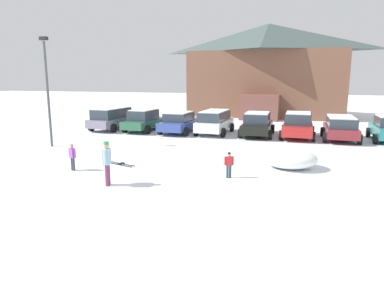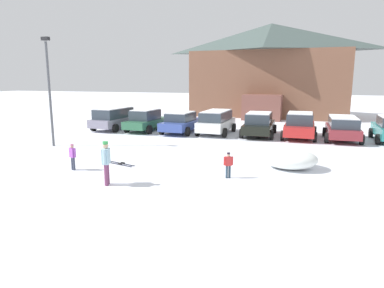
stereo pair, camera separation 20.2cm
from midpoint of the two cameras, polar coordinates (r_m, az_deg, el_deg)
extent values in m
plane|color=white|center=(10.34, -17.04, -12.11)|extent=(160.00, 160.00, 0.00)
cube|color=brown|center=(37.74, 12.15, 9.74)|extent=(15.80, 8.03, 6.65)
pyramid|color=#404F4C|center=(37.96, 12.45, 16.91)|extent=(16.43, 8.66, 2.82)
cube|color=brown|center=(33.33, 11.01, 5.99)|extent=(3.68, 1.96, 2.40)
cube|color=gray|center=(27.47, -13.32, 3.66)|extent=(2.19, 4.45, 0.60)
cube|color=#2D3842|center=(27.33, -13.49, 5.00)|extent=(1.89, 3.40, 0.72)
cube|color=white|center=(27.29, -13.52, 5.81)|extent=(1.76, 3.23, 0.06)
cylinder|color=black|center=(29.16, -13.42, 3.47)|extent=(0.27, 0.66, 0.64)
cylinder|color=black|center=(28.08, -10.08, 3.32)|extent=(0.27, 0.66, 0.64)
cylinder|color=black|center=(27.02, -16.63, 2.74)|extent=(0.27, 0.66, 0.64)
cylinder|color=black|center=(25.86, -13.16, 2.56)|extent=(0.27, 0.66, 0.64)
cube|color=#2B6142|center=(26.35, -8.05, 3.50)|extent=(2.06, 4.52, 0.55)
cube|color=#2D3842|center=(26.08, -8.32, 4.82)|extent=(1.69, 2.40, 0.71)
cube|color=white|center=(26.04, -8.34, 5.66)|extent=(1.58, 2.27, 0.06)
cylinder|color=black|center=(28.01, -8.37, 3.36)|extent=(0.27, 0.65, 0.64)
cylinder|color=black|center=(27.15, -4.91, 3.20)|extent=(0.27, 0.65, 0.64)
cylinder|color=black|center=(25.69, -11.33, 2.58)|extent=(0.27, 0.65, 0.64)
cylinder|color=black|center=(24.75, -7.66, 2.38)|extent=(0.27, 0.65, 0.64)
cube|color=#344A95|center=(25.23, -2.22, 3.30)|extent=(2.06, 4.59, 0.58)
cube|color=#2D3842|center=(24.95, -2.42, 4.55)|extent=(1.73, 2.42, 0.58)
cube|color=white|center=(24.92, -2.43, 5.28)|extent=(1.61, 2.30, 0.06)
cylinder|color=black|center=(26.91, -3.06, 3.15)|extent=(0.25, 0.65, 0.64)
cylinder|color=black|center=(26.23, 0.91, 2.96)|extent=(0.25, 0.65, 0.64)
cylinder|color=black|center=(24.39, -5.58, 2.30)|extent=(0.25, 0.65, 0.64)
cylinder|color=black|center=(23.63, -1.25, 2.07)|extent=(0.25, 0.65, 0.64)
cube|color=silver|center=(24.72, 3.57, 3.23)|extent=(2.00, 4.42, 0.67)
cube|color=#2D3842|center=(24.56, 3.53, 4.71)|extent=(1.74, 3.37, 0.63)
cube|color=white|center=(24.52, 3.54, 5.52)|extent=(1.62, 3.20, 0.06)
cylinder|color=black|center=(26.31, 2.32, 2.98)|extent=(0.25, 0.65, 0.64)
cylinder|color=black|center=(25.82, 6.45, 2.77)|extent=(0.25, 0.65, 0.64)
cylinder|color=black|center=(23.78, 0.43, 2.13)|extent=(0.25, 0.65, 0.64)
cylinder|color=black|center=(23.23, 4.96, 1.88)|extent=(0.25, 0.65, 0.64)
cube|color=black|center=(24.29, 10.58, 2.82)|extent=(1.85, 4.48, 0.58)
cube|color=#2D3842|center=(23.99, 10.58, 4.24)|extent=(1.63, 2.33, 0.68)
cube|color=white|center=(23.95, 10.61, 5.12)|extent=(1.51, 2.21, 0.06)
cylinder|color=black|center=(25.81, 8.70, 2.71)|extent=(0.22, 0.64, 0.64)
cylinder|color=black|center=(25.62, 13.10, 2.49)|extent=(0.22, 0.64, 0.64)
cylinder|color=black|center=(23.09, 7.75, 1.77)|extent=(0.22, 0.64, 0.64)
cylinder|color=black|center=(22.88, 12.66, 1.52)|extent=(0.22, 0.64, 0.64)
cube|color=#B32321|center=(24.11, 16.96, 2.53)|extent=(1.96, 4.41, 0.63)
cube|color=#2D3842|center=(23.81, 17.04, 4.06)|extent=(1.69, 2.31, 0.72)
cube|color=white|center=(23.77, 17.10, 4.99)|extent=(1.57, 2.19, 0.06)
cylinder|color=black|center=(25.53, 14.76, 2.38)|extent=(0.24, 0.65, 0.64)
cylinder|color=black|center=(25.50, 19.23, 2.12)|extent=(0.24, 0.65, 0.64)
cylinder|color=black|center=(22.85, 14.35, 1.43)|extent=(0.24, 0.65, 0.64)
cylinder|color=black|center=(22.82, 19.35, 1.14)|extent=(0.24, 0.65, 0.64)
cube|color=maroon|center=(24.04, 23.24, 2.04)|extent=(1.87, 4.04, 0.59)
cube|color=#2D3842|center=(23.88, 23.37, 3.41)|extent=(1.64, 3.07, 0.59)
cube|color=white|center=(23.85, 23.43, 4.18)|extent=(1.53, 2.92, 0.06)
cylinder|color=black|center=(25.22, 20.66, 1.93)|extent=(0.22, 0.64, 0.64)
cylinder|color=black|center=(25.43, 25.12, 1.67)|extent=(0.22, 0.64, 0.64)
cylinder|color=black|center=(22.76, 21.03, 1.00)|extent=(0.22, 0.64, 0.64)
cylinder|color=black|center=(22.99, 25.96, 0.72)|extent=(0.22, 0.64, 0.64)
cylinder|color=black|center=(26.20, 27.10, 1.74)|extent=(0.24, 0.65, 0.64)
cylinder|color=black|center=(23.61, 28.03, 0.78)|extent=(0.24, 0.65, 0.64)
cylinder|color=#6D3559|center=(13.33, -14.22, -4.87)|extent=(0.15, 0.15, 0.82)
cylinder|color=#6D3559|center=(13.16, -14.40, -5.08)|extent=(0.15, 0.15, 0.82)
cube|color=#9AC2D4|center=(13.07, -14.45, -2.02)|extent=(0.35, 0.45, 0.58)
cylinder|color=#9AC2D4|center=(13.31, -14.21, -1.71)|extent=(0.11, 0.11, 0.55)
cylinder|color=#9AC2D4|center=(12.83, -14.71, -2.21)|extent=(0.11, 0.11, 0.55)
sphere|color=tan|center=(12.99, -14.54, -0.32)|extent=(0.21, 0.21, 0.21)
cylinder|color=green|center=(12.97, -14.56, 0.17)|extent=(0.20, 0.20, 0.10)
cylinder|color=#2A3F50|center=(13.89, 5.97, -4.60)|extent=(0.09, 0.09, 0.51)
cylinder|color=#2A3F50|center=(13.86, 5.51, -4.61)|extent=(0.09, 0.09, 0.51)
cube|color=red|center=(13.76, 5.77, -2.84)|extent=(0.29, 0.24, 0.36)
cylinder|color=red|center=(13.80, 6.42, -2.78)|extent=(0.07, 0.07, 0.35)
cylinder|color=red|center=(13.73, 5.12, -2.82)|extent=(0.07, 0.07, 0.35)
sphere|color=tan|center=(13.71, 5.79, -1.83)|extent=(0.13, 0.13, 0.13)
cylinder|color=#281C2B|center=(13.69, 5.80, -1.55)|extent=(0.13, 0.13, 0.06)
cylinder|color=#393E51|center=(15.75, -19.46, -3.19)|extent=(0.10, 0.10, 0.57)
cylinder|color=#393E51|center=(15.86, -19.70, -3.12)|extent=(0.10, 0.10, 0.57)
cube|color=purple|center=(15.70, -19.69, -1.43)|extent=(0.32, 0.26, 0.40)
cylinder|color=purple|center=(15.55, -19.36, -1.48)|extent=(0.08, 0.08, 0.38)
cylinder|color=purple|center=(15.85, -20.03, -1.30)|extent=(0.08, 0.08, 0.38)
sphere|color=tan|center=(15.65, -19.76, -0.44)|extent=(0.15, 0.15, 0.15)
cylinder|color=pink|center=(15.63, -19.78, -0.16)|extent=(0.14, 0.14, 0.07)
cube|color=#1D202F|center=(16.27, -12.45, -3.38)|extent=(1.57, 0.57, 0.02)
cube|color=black|center=(16.22, -12.33, -3.27)|extent=(0.22, 0.14, 0.06)
cube|color=#1D202F|center=(16.40, -11.94, -3.25)|extent=(1.57, 0.57, 0.02)
cube|color=black|center=(16.36, -11.83, -3.14)|extent=(0.22, 0.14, 0.06)
cylinder|color=#515459|center=(21.50, -23.12, 7.48)|extent=(0.14, 0.14, 5.98)
cube|color=#232326|center=(21.58, -23.76, 15.81)|extent=(0.44, 0.24, 0.20)
ellipsoid|color=white|center=(15.82, 15.61, -2.32)|extent=(2.38, 1.91, 0.89)
camera|label=1|loc=(0.10, -90.37, -0.07)|focal=32.00mm
camera|label=2|loc=(0.10, 89.63, 0.07)|focal=32.00mm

